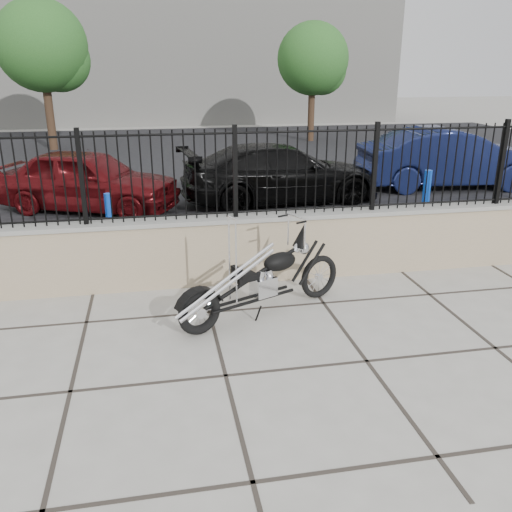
{
  "coord_description": "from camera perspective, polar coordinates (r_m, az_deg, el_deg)",
  "views": [
    {
      "loc": [
        -2.09,
        -4.7,
        2.95
      ],
      "look_at": [
        -0.88,
        1.6,
        0.68
      ],
      "focal_mm": 38.0,
      "sensor_mm": 36.0,
      "label": 1
    }
  ],
  "objects": [
    {
      "name": "background_building",
      "position": [
        31.28,
        -7.48,
        21.3
      ],
      "size": [
        22.0,
        6.0,
        8.0
      ],
      "primitive_type": "cube",
      "color": "beige",
      "rests_on": "ground_plane"
    },
    {
      "name": "car_red",
      "position": [
        12.04,
        -17.27,
        7.65
      ],
      "size": [
        4.14,
        2.93,
        1.31
      ],
      "primitive_type": "imported",
      "rotation": [
        0.0,
        0.0,
        1.17
      ],
      "color": "#500B0E",
      "rests_on": "parking_lot"
    },
    {
      "name": "parking_lot",
      "position": [
        17.57,
        -3.88,
        9.81
      ],
      "size": [
        30.0,
        30.0,
        0.0
      ],
      "primitive_type": "plane",
      "color": "black",
      "rests_on": "ground"
    },
    {
      "name": "retaining_wall",
      "position": [
        7.89,
        5.09,
        1.18
      ],
      "size": [
        14.0,
        0.36,
        0.96
      ],
      "primitive_type": "cube",
      "color": "gray",
      "rests_on": "ground_plane"
    },
    {
      "name": "tree_right",
      "position": [
        22.58,
        6.02,
        20.27
      ],
      "size": [
        2.78,
        2.78,
        4.69
      ],
      "rotation": [
        0.0,
        0.0,
        -0.1
      ],
      "color": "#382619",
      "rests_on": "ground_plane"
    },
    {
      "name": "bollard_a",
      "position": [
        9.3,
        -15.14,
        3.45
      ],
      "size": [
        0.15,
        0.15,
        0.97
      ],
      "primitive_type": "cylinder",
      "rotation": [
        0.0,
        0.0,
        -0.3
      ],
      "color": "#0C62B8",
      "rests_on": "ground_plane"
    },
    {
      "name": "chopper_motorcycle",
      "position": [
        6.53,
        0.49,
        -0.86
      ],
      "size": [
        2.23,
        1.29,
        1.36
      ],
      "primitive_type": null,
      "rotation": [
        0.0,
        0.0,
        0.42
      ],
      "color": "black",
      "rests_on": "ground_plane"
    },
    {
      "name": "car_blue",
      "position": [
        14.57,
        19.72,
        9.66
      ],
      "size": [
        4.59,
        1.91,
        1.48
      ],
      "primitive_type": "imported",
      "rotation": [
        0.0,
        0.0,
        1.49
      ],
      "color": "#10163A",
      "rests_on": "parking_lot"
    },
    {
      "name": "tree_left",
      "position": [
        21.39,
        -21.72,
        20.27
      ],
      "size": [
        3.14,
        3.14,
        5.29
      ],
      "rotation": [
        0.0,
        0.0,
        -0.08
      ],
      "color": "#382619",
      "rests_on": "ground_plane"
    },
    {
      "name": "ground_plane",
      "position": [
        5.93,
        11.58,
        -10.81
      ],
      "size": [
        90.0,
        90.0,
        0.0
      ],
      "primitive_type": "plane",
      "color": "#99968E",
      "rests_on": "ground"
    },
    {
      "name": "iron_fence",
      "position": [
        7.62,
        5.34,
        8.9
      ],
      "size": [
        14.0,
        0.08,
        1.2
      ],
      "primitive_type": "cube",
      "color": "black",
      "rests_on": "retaining_wall"
    },
    {
      "name": "bollard_b",
      "position": [
        10.55,
        17.41,
        5.57
      ],
      "size": [
        0.17,
        0.17,
        1.14
      ],
      "primitive_type": "cylinder",
      "rotation": [
        0.0,
        0.0,
        -0.27
      ],
      "color": "#0D2FC5",
      "rests_on": "ground_plane"
    },
    {
      "name": "car_black",
      "position": [
        12.28,
        2.65,
        8.69
      ],
      "size": [
        4.65,
        2.3,
        1.3
      ],
      "primitive_type": "imported",
      "rotation": [
        0.0,
        0.0,
        1.68
      ],
      "color": "black",
      "rests_on": "parking_lot"
    }
  ]
}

